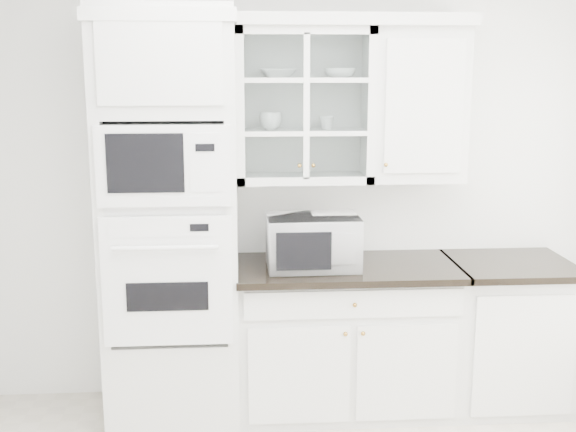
{
  "coord_description": "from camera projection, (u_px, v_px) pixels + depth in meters",
  "views": [
    {
      "loc": [
        -0.36,
        -2.68,
        2.08
      ],
      "look_at": [
        -0.1,
        1.05,
        1.3
      ],
      "focal_mm": 45.0,
      "sensor_mm": 36.0,
      "label": 1
    }
  ],
  "objects": [
    {
      "name": "room_shell",
      "position": [
        321.0,
        137.0,
        3.12
      ],
      "size": [
        4.0,
        3.5,
        2.7
      ],
      "color": "white",
      "rests_on": "ground"
    },
    {
      "name": "oven_column",
      "position": [
        171.0,
        222.0,
        4.15
      ],
      "size": [
        0.76,
        0.68,
        2.4
      ],
      "color": "silver",
      "rests_on": "ground"
    },
    {
      "name": "base_cabinet_run",
      "position": [
        346.0,
        336.0,
        4.4
      ],
      "size": [
        1.32,
        0.67,
        0.92
      ],
      "color": "silver",
      "rests_on": "ground"
    },
    {
      "name": "extra_base_cabinet",
      "position": [
        505.0,
        332.0,
        4.47
      ],
      "size": [
        0.72,
        0.67,
        0.92
      ],
      "color": "silver",
      "rests_on": "ground"
    },
    {
      "name": "upper_cabinet_glass",
      "position": [
        304.0,
        106.0,
        4.23
      ],
      "size": [
        0.8,
        0.33,
        0.9
      ],
      "color": "silver",
      "rests_on": "room_shell"
    },
    {
      "name": "upper_cabinet_solid",
      "position": [
        417.0,
        105.0,
        4.28
      ],
      "size": [
        0.55,
        0.33,
        0.9
      ],
      "primitive_type": "cube",
      "color": "silver",
      "rests_on": "room_shell"
    },
    {
      "name": "crown_molding",
      "position": [
        286.0,
        20.0,
        4.1
      ],
      "size": [
        2.14,
        0.38,
        0.07
      ],
      "primitive_type": "cube",
      "color": "white",
      "rests_on": "room_shell"
    },
    {
      "name": "countertop_microwave",
      "position": [
        312.0,
        241.0,
        4.22
      ],
      "size": [
        0.54,
        0.45,
        0.31
      ],
      "primitive_type": "imported",
      "rotation": [
        0.0,
        0.0,
        3.16
      ],
      "color": "white",
      "rests_on": "base_cabinet_run"
    },
    {
      "name": "bowl_a",
      "position": [
        278.0,
        73.0,
        4.2
      ],
      "size": [
        0.24,
        0.24,
        0.05
      ],
      "primitive_type": "imported",
      "rotation": [
        0.0,
        0.0,
        0.11
      ],
      "color": "white",
      "rests_on": "upper_cabinet_glass"
    },
    {
      "name": "bowl_b",
      "position": [
        340.0,
        73.0,
        4.2
      ],
      "size": [
        0.19,
        0.19,
        0.06
      ],
      "primitive_type": "imported",
      "rotation": [
        0.0,
        0.0,
        0.04
      ],
      "color": "white",
      "rests_on": "upper_cabinet_glass"
    },
    {
      "name": "cup_a",
      "position": [
        271.0,
        121.0,
        4.24
      ],
      "size": [
        0.14,
        0.14,
        0.1
      ],
      "primitive_type": "imported",
      "rotation": [
        0.0,
        0.0,
        -0.1
      ],
      "color": "white",
      "rests_on": "upper_cabinet_glass"
    },
    {
      "name": "cup_b",
      "position": [
        327.0,
        123.0,
        4.26
      ],
      "size": [
        0.11,
        0.11,
        0.08
      ],
      "primitive_type": "imported",
      "rotation": [
        0.0,
        0.0,
        -0.31
      ],
      "color": "white",
      "rests_on": "upper_cabinet_glass"
    }
  ]
}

